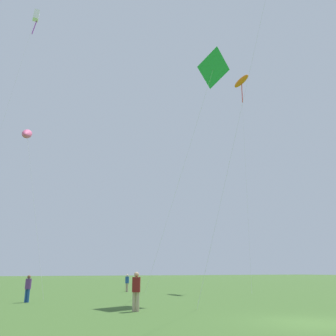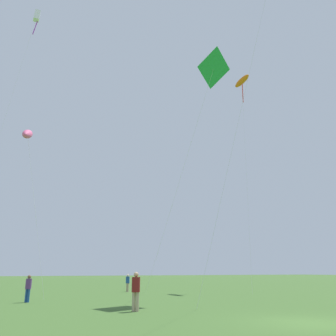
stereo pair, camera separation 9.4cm
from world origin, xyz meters
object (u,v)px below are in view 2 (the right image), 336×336
Objects in this scene: kite_flying_0 at (28,134)px; kite_flying_1 at (242,81)px; person_standing_2 at (28,286)px; kite_flying_3 at (37,17)px; kite_flying_6 at (213,69)px; person_standing_1 at (136,288)px; person_standing_0 at (128,282)px.

kite_flying_0 is 0.54× the size of kite_flying_1.
kite_flying_1 is (22.54, 6.42, 23.23)m from person_standing_2.
kite_flying_3 reaches higher than person_standing_2.
kite_flying_6 is (13.63, -18.76, -14.55)m from kite_flying_3.
kite_flying_0 is 0.71× the size of kite_flying_6.
person_standing_2 is 33.00m from kite_flying_1.
person_standing_2 is at bearing -22.35° from person_standing_1.
kite_flying_0 is (-10.26, -4.32, 11.50)m from person_standing_0.
kite_flying_3 is at bearing 91.24° from kite_flying_0.
kite_flying_1 is at bearing -104.66° from person_standing_1.
kite_flying_6 is at bearing -137.47° from kite_flying_1.
kite_flying_6 is (8.02, 4.68, 16.86)m from person_standing_1.
kite_flying_0 reaches higher than person_standing_1.
kite_flying_6 reaches higher than person_standing_1.
person_standing_0 is at bearing 105.54° from kite_flying_6.
kite_flying_6 is at bearing 2.62° from person_standing_0.
kite_flying_1 is at bearing 69.03° from person_standing_0.
kite_flying_1 reaches higher than person_standing_2.
person_standing_2 is 0.07× the size of kite_flying_1.
kite_flying_0 reaches higher than person_standing_2.
person_standing_1 is 32.57m from kite_flying_1.
person_standing_1 reaches higher than person_standing_0.
person_standing_0 is 0.12× the size of kite_flying_0.
person_standing_2 is at bearing -61.09° from person_standing_0.
kite_flying_1 reaches higher than person_standing_0.
person_standing_2 reaches higher than person_standing_0.
kite_flying_1 is (23.53, 2.44, 11.77)m from kite_flying_0.
kite_flying_0 is (-5.35, 11.56, 11.35)m from person_standing_1.
kite_flying_0 is at bearing -80.08° from person_standing_0.
kite_flying_6 is (13.37, -6.88, 5.50)m from kite_flying_0.
kite_flying_3 is at bearing -38.81° from person_standing_1.
person_standing_1 is 39.59m from kite_flying_3.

